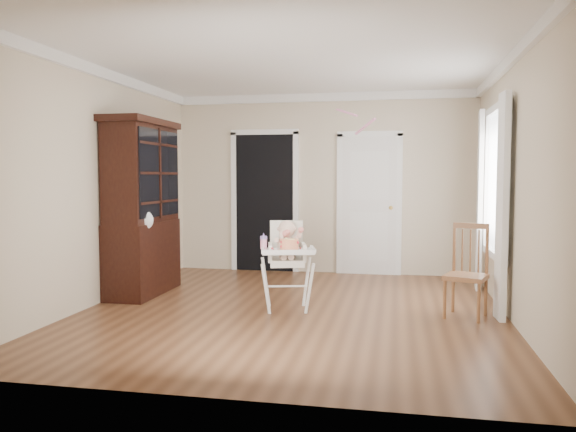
% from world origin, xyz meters
% --- Properties ---
extents(floor, '(5.00, 5.00, 0.00)m').
position_xyz_m(floor, '(0.00, 0.00, 0.00)').
color(floor, '#50301B').
rests_on(floor, ground).
extents(ceiling, '(5.00, 5.00, 0.00)m').
position_xyz_m(ceiling, '(0.00, 0.00, 2.70)').
color(ceiling, white).
rests_on(ceiling, wall_back).
extents(wall_back, '(4.50, 0.00, 4.50)m').
position_xyz_m(wall_back, '(0.00, 2.50, 1.35)').
color(wall_back, beige).
rests_on(wall_back, floor).
extents(wall_left, '(0.00, 5.00, 5.00)m').
position_xyz_m(wall_left, '(-2.25, 0.00, 1.35)').
color(wall_left, beige).
rests_on(wall_left, floor).
extents(wall_right, '(0.00, 5.00, 5.00)m').
position_xyz_m(wall_right, '(2.25, 0.00, 1.35)').
color(wall_right, beige).
rests_on(wall_right, floor).
extents(crown_molding, '(4.50, 5.00, 0.12)m').
position_xyz_m(crown_molding, '(0.00, 0.00, 2.64)').
color(crown_molding, white).
rests_on(crown_molding, ceiling).
extents(doorway, '(1.06, 0.05, 2.22)m').
position_xyz_m(doorway, '(-0.90, 2.48, 1.11)').
color(doorway, black).
rests_on(doorway, wall_back).
extents(closet_door, '(0.96, 0.09, 2.13)m').
position_xyz_m(closet_door, '(0.70, 2.48, 1.02)').
color(closet_door, white).
rests_on(closet_door, wall_back).
extents(window_right, '(0.13, 1.84, 2.30)m').
position_xyz_m(window_right, '(2.18, 0.80, 1.29)').
color(window_right, white).
rests_on(window_right, wall_right).
extents(high_chair, '(0.70, 0.81, 0.99)m').
position_xyz_m(high_chair, '(-0.06, 0.01, 0.61)').
color(high_chair, white).
rests_on(high_chair, floor).
extents(baby, '(0.32, 0.24, 0.44)m').
position_xyz_m(baby, '(-0.07, 0.04, 0.76)').
color(baby, beige).
rests_on(baby, high_chair).
extents(cake, '(0.25, 0.25, 0.12)m').
position_xyz_m(cake, '(0.00, -0.20, 0.75)').
color(cake, silver).
rests_on(cake, high_chair).
extents(sippy_cup, '(0.07, 0.07, 0.18)m').
position_xyz_m(sippy_cup, '(-0.28, -0.19, 0.76)').
color(sippy_cup, pink).
rests_on(sippy_cup, high_chair).
extents(china_cabinet, '(0.57, 1.28, 2.16)m').
position_xyz_m(china_cabinet, '(-1.99, 0.51, 1.08)').
color(china_cabinet, black).
rests_on(china_cabinet, floor).
extents(dining_chair, '(0.50, 0.50, 0.97)m').
position_xyz_m(dining_chair, '(1.83, 0.07, 0.45)').
color(dining_chair, brown).
rests_on(dining_chair, floor).
extents(streamer, '(0.32, 0.41, 0.15)m').
position_xyz_m(streamer, '(0.46, 1.34, 2.28)').
color(streamer, pink).
rests_on(streamer, ceiling).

